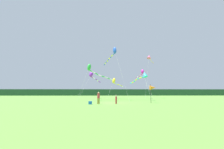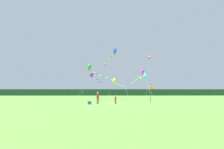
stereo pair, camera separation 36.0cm
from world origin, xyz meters
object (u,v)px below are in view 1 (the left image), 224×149
(kite_cyan, at_px, (143,75))
(person_child, at_px, (116,99))
(kite_purple, at_px, (92,75))
(kite_green, at_px, (93,70))
(kite_yellow, at_px, (115,81))
(kite_magenta, at_px, (142,72))
(kite_blue, at_px, (113,53))
(kite_rainbow, at_px, (149,57))
(cooler_box, at_px, (90,103))
(banner_flag_pole, at_px, (153,88))
(person_adult, at_px, (98,97))

(kite_cyan, bearing_deg, person_child, -125.50)
(kite_purple, relative_size, kite_green, 0.96)
(kite_yellow, xyz_separation_m, kite_magenta, (7.12, 1.07, 2.42))
(kite_yellow, height_order, kite_cyan, kite_cyan)
(kite_yellow, xyz_separation_m, kite_blue, (-0.55, -5.34, 5.96))
(person_child, relative_size, kite_rainbow, 0.10)
(cooler_box, bearing_deg, person_child, 7.66)
(kite_cyan, bearing_deg, banner_flag_pole, -91.75)
(person_child, height_order, kite_magenta, kite_magenta)
(kite_rainbow, bearing_deg, kite_purple, -175.12)
(kite_magenta, bearing_deg, person_child, -114.99)
(kite_blue, bearing_deg, person_child, -89.96)
(kite_rainbow, distance_m, kite_cyan, 11.25)
(kite_purple, relative_size, kite_blue, 0.63)
(person_adult, relative_size, person_child, 1.41)
(banner_flag_pole, height_order, kite_blue, kite_blue)
(kite_yellow, height_order, kite_green, kite_green)
(cooler_box, distance_m, kite_blue, 14.99)
(kite_blue, bearing_deg, banner_flag_pole, -54.55)
(person_adult, relative_size, kite_green, 0.23)
(person_child, xyz_separation_m, kite_purple, (-5.31, 15.95, 5.34))
(kite_yellow, xyz_separation_m, kite_cyan, (5.55, -6.83, 0.80))
(cooler_box, distance_m, kite_rainbow, 24.84)
(cooler_box, bearing_deg, kite_cyan, 42.87)
(cooler_box, relative_size, kite_purple, 0.06)
(person_adult, relative_size, kite_cyan, 0.26)
(kite_magenta, distance_m, kite_blue, 10.60)
(banner_flag_pole, xyz_separation_m, kite_purple, (-11.19, 14.18, 3.67))
(kite_rainbow, height_order, kite_yellow, kite_rainbow)
(cooler_box, xyz_separation_m, kite_magenta, (11.29, 16.92, 6.51))
(kite_green, bearing_deg, kite_purple, 98.08)
(kite_yellow, xyz_separation_m, kite_green, (-4.89, -6.14, 2.01))
(person_adult, xyz_separation_m, kite_purple, (-2.79, 16.11, 5.07))
(kite_purple, relative_size, kite_magenta, 0.80)
(kite_rainbow, bearing_deg, kite_green, -150.77)
(person_child, relative_size, kite_blue, 0.11)
(banner_flag_pole, distance_m, kite_cyan, 7.31)
(person_adult, distance_m, kite_purple, 17.12)
(cooler_box, height_order, kite_yellow, kite_yellow)
(cooler_box, height_order, kite_rainbow, kite_rainbow)
(kite_green, xyz_separation_m, kite_magenta, (12.02, 7.21, 0.42))
(person_child, height_order, kite_rainbow, kite_rainbow)
(banner_flag_pole, bearing_deg, kite_cyan, 88.25)
(kite_yellow, distance_m, kite_magenta, 7.60)
(person_adult, distance_m, banner_flag_pole, 8.73)
(person_child, bearing_deg, cooler_box, -172.34)
(person_child, bearing_deg, kite_cyan, 54.50)
(kite_rainbow, bearing_deg, kite_magenta, -160.65)
(person_child, xyz_separation_m, cooler_box, (-3.63, -0.49, -0.47))
(kite_green, height_order, kite_magenta, kite_magenta)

